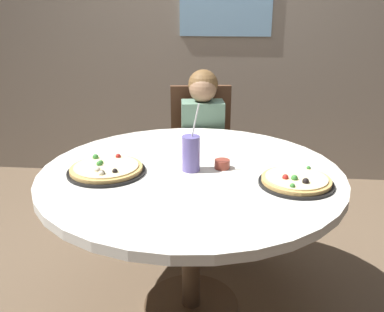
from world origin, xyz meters
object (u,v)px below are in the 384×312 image
Objects in this scene: chair_wooden at (201,151)px; dining_table at (191,187)px; pizza_cheese at (296,181)px; sauce_bowl at (222,164)px; pizza_veggie at (106,169)px; diner_child at (203,167)px; soda_cup at (191,153)px.

dining_table is at bearing -89.19° from chair_wooden.
sauce_bowl is (-0.31, 0.16, 0.00)m from pizza_cheese.
dining_table is 0.39m from pizza_veggie.
diner_child is 0.98m from pizza_cheese.
pizza_cheese reaches higher than dining_table.
chair_wooden is 3.06× the size of pizza_cheese.
chair_wooden is at bearing 97.29° from diner_child.
dining_table is at bearing -164.79° from sauce_bowl.
pizza_cheese is (0.45, -0.12, 0.10)m from dining_table.
pizza_veggie is 1.13× the size of soda_cup.
dining_table is at bearing -90.84° from diner_child.
diner_child is at bearing 63.88° from pizza_veggie.
diner_child is at bearing -82.71° from chair_wooden.
soda_cup is at bearing 165.15° from pizza_cheese.
dining_table is 3.93× the size of pizza_veggie.
soda_cup is at bearing -60.50° from dining_table.
diner_child is 15.46× the size of sauce_bowl.
sauce_bowl is at bearing 11.17° from pizza_veggie.
diner_child is 3.49× the size of pizza_cheese.
pizza_veggie is (-0.36, -0.96, 0.24)m from chair_wooden.
sauce_bowl is at bearing 15.50° from soda_cup.
sauce_bowl is at bearing -79.26° from diner_child.
pizza_cheese is (0.44, -0.83, 0.28)m from diner_child.
soda_cup is at bearing -89.17° from chair_wooden.
soda_cup is at bearing -164.50° from sauce_bowl.
diner_child is at bearing 89.19° from soda_cup.
chair_wooden reaches higher than dining_table.
pizza_veggie is at bearing -110.48° from chair_wooden.
chair_wooden is 2.75× the size of pizza_veggie.
pizza_veggie is 0.52m from sauce_bowl.
dining_table is 4.38× the size of pizza_cheese.
pizza_veggie and pizza_cheese have the same top height.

